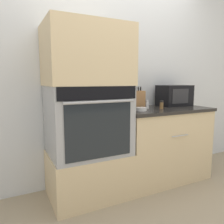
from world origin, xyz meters
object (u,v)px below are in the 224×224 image
at_px(bowl, 141,109).
at_px(condiment_jar_near, 162,105).
at_px(microwave, 174,95).
at_px(knife_block, 138,100).
at_px(condiment_jar_mid, 147,105).
at_px(wall_oven, 88,120).
at_px(condiment_jar_far, 133,107).

xyz_separation_m(bowl, condiment_jar_near, (0.30, 0.03, 0.03)).
bearing_deg(microwave, knife_block, -174.96).
height_order(knife_block, condiment_jar_mid, knife_block).
xyz_separation_m(wall_oven, condiment_jar_far, (0.53, -0.01, 0.10)).
distance_m(condiment_jar_near, condiment_jar_far, 0.34).
relative_size(wall_oven, knife_block, 3.05).
bearing_deg(microwave, condiment_jar_mid, -169.34).
xyz_separation_m(wall_oven, condiment_jar_near, (0.87, -0.07, 0.12)).
relative_size(microwave, bowl, 3.46).
bearing_deg(condiment_jar_far, wall_oven, 179.05).
height_order(microwave, condiment_jar_near, microwave).
relative_size(bowl, condiment_jar_near, 1.22).
xyz_separation_m(microwave, condiment_jar_mid, (-0.49, -0.09, -0.08)).
relative_size(condiment_jar_mid, condiment_jar_far, 1.43).
bearing_deg(condiment_jar_far, condiment_jar_mid, 9.87).
distance_m(bowl, condiment_jar_mid, 0.21).
bearing_deg(bowl, wall_oven, 169.62).
height_order(wall_oven, condiment_jar_near, wall_oven).
distance_m(microwave, bowl, 0.70).
relative_size(wall_oven, bowl, 6.41).
relative_size(bowl, condiment_jar_mid, 1.24).
relative_size(microwave, condiment_jar_near, 4.23).
bearing_deg(bowl, condiment_jar_near, 6.06).
bearing_deg(knife_block, condiment_jar_mid, -23.56).
xyz_separation_m(wall_oven, condiment_jar_mid, (0.73, 0.03, 0.12)).
bearing_deg(condiment_jar_near, bowl, -173.94).
distance_m(bowl, condiment_jar_far, 0.10).
height_order(wall_oven, microwave, wall_oven).
height_order(condiment_jar_mid, condiment_jar_far, condiment_jar_mid).
height_order(wall_oven, condiment_jar_mid, wall_oven).
xyz_separation_m(knife_block, condiment_jar_near, (0.23, -0.14, -0.06)).
xyz_separation_m(knife_block, bowl, (-0.07, -0.17, -0.09)).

